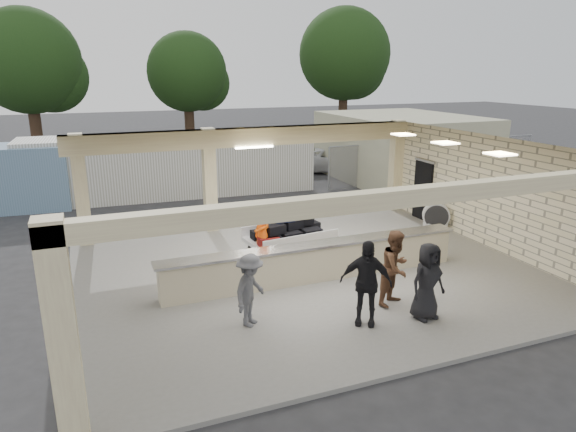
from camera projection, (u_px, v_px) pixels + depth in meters
name	position (u px, v px, depth m)	size (l,w,h in m)	color
ground	(307.00, 276.00, 13.88)	(120.00, 120.00, 0.00)	#28282A
pavilion	(305.00, 221.00, 14.18)	(12.01, 10.00, 3.55)	slate
baggage_counter	(315.00, 262.00, 13.28)	(8.20, 0.58, 0.98)	#BDAF8D
luggage_cart	(288.00, 233.00, 14.72)	(2.55, 1.76, 1.39)	silver
drum_fan	(436.00, 216.00, 17.25)	(0.91, 0.71, 0.98)	silver
baggage_handler	(262.00, 234.00, 14.02)	(0.69, 0.38, 1.90)	#FF5C0D
passenger_a	(396.00, 268.00, 11.79)	(0.86, 0.38, 1.78)	brown
passenger_b	(366.00, 283.00, 10.83)	(1.10, 0.40, 1.88)	black
passenger_c	(250.00, 290.00, 10.81)	(1.03, 0.36, 1.60)	#4D4E52
passenger_d	(427.00, 281.00, 11.10)	(0.85, 0.35, 1.73)	black
car_white_a	(335.00, 160.00, 27.76)	(2.18, 4.60, 1.31)	silver
car_white_b	(398.00, 153.00, 29.82)	(1.64, 4.41, 1.39)	silver
car_dark	(293.00, 151.00, 29.74)	(1.70, 4.82, 1.61)	black
container_white	(173.00, 165.00, 22.51)	(12.34, 2.47, 2.67)	white
fence	(437.00, 159.00, 25.53)	(12.06, 0.06, 2.03)	gray
tree_left	(34.00, 66.00, 31.22)	(6.60, 6.30, 9.00)	#382619
tree_mid	(191.00, 75.00, 36.71)	(6.00, 5.60, 8.00)	#382619
tree_right	(347.00, 58.00, 39.72)	(7.20, 7.00, 10.00)	#382619
adjacent_building	(401.00, 147.00, 25.74)	(6.00, 8.00, 3.20)	#B8B692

